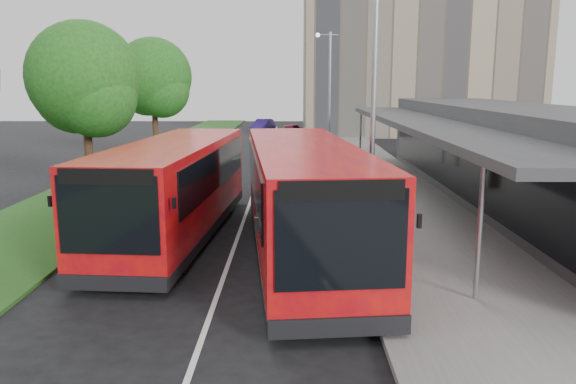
{
  "coord_description": "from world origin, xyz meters",
  "views": [
    {
      "loc": [
        1.76,
        -14.99,
        4.92
      ],
      "look_at": [
        1.64,
        2.65,
        1.5
      ],
      "focal_mm": 35.0,
      "sensor_mm": 36.0,
      "label": 1
    }
  ],
  "objects_px": {
    "tree_far": "(153,82)",
    "bollard": "(353,158)",
    "bus_second": "(175,189)",
    "car_far": "(263,126)",
    "bus_main": "(304,200)",
    "tree_mid": "(84,85)",
    "lamp_post_near": "(371,90)",
    "lamp_post_far": "(328,87)",
    "car_near": "(290,130)",
    "litter_bin": "(374,177)"
  },
  "relations": [
    {
      "from": "tree_mid",
      "to": "tree_far",
      "type": "height_order",
      "value": "tree_far"
    },
    {
      "from": "bollard",
      "to": "tree_far",
      "type": "bearing_deg",
      "value": 165.3
    },
    {
      "from": "lamp_post_near",
      "to": "bus_second",
      "type": "bearing_deg",
      "value": 174.04
    },
    {
      "from": "car_near",
      "to": "lamp_post_near",
      "type": "bearing_deg",
      "value": -64.09
    },
    {
      "from": "tree_far",
      "to": "litter_bin",
      "type": "height_order",
      "value": "tree_far"
    },
    {
      "from": "car_far",
      "to": "car_near",
      "type": "bearing_deg",
      "value": -42.64
    },
    {
      "from": "bus_main",
      "to": "bollard",
      "type": "height_order",
      "value": "bus_main"
    },
    {
      "from": "tree_mid",
      "to": "bollard",
      "type": "distance_m",
      "value": 15.76
    },
    {
      "from": "tree_far",
      "to": "bollard",
      "type": "height_order",
      "value": "tree_far"
    },
    {
      "from": "lamp_post_far",
      "to": "bus_second",
      "type": "distance_m",
      "value": 20.54
    },
    {
      "from": "lamp_post_far",
      "to": "car_near",
      "type": "distance_m",
      "value": 16.85
    },
    {
      "from": "tree_mid",
      "to": "car_near",
      "type": "relative_size",
      "value": 2.2
    },
    {
      "from": "bus_main",
      "to": "bollard",
      "type": "distance_m",
      "value": 17.61
    },
    {
      "from": "litter_bin",
      "to": "bollard",
      "type": "bearing_deg",
      "value": 92.06
    },
    {
      "from": "tree_mid",
      "to": "bollard",
      "type": "xyz_separation_m",
      "value": [
        12.39,
        8.75,
        -4.28
      ]
    },
    {
      "from": "car_far",
      "to": "bollard",
      "type": "bearing_deg",
      "value": -59.18
    },
    {
      "from": "car_near",
      "to": "litter_bin",
      "type": "bearing_deg",
      "value": -59.66
    },
    {
      "from": "bus_second",
      "to": "bollard",
      "type": "bearing_deg",
      "value": 68.04
    },
    {
      "from": "litter_bin",
      "to": "lamp_post_far",
      "type": "bearing_deg",
      "value": 97.75
    },
    {
      "from": "lamp_post_far",
      "to": "car_far",
      "type": "bearing_deg",
      "value": 104.38
    },
    {
      "from": "bus_main",
      "to": "car_near",
      "type": "distance_m",
      "value": 37.63
    },
    {
      "from": "tree_mid",
      "to": "tree_far",
      "type": "relative_size",
      "value": 0.97
    },
    {
      "from": "litter_bin",
      "to": "car_far",
      "type": "xyz_separation_m",
      "value": [
        -6.83,
        31.82,
        0.04
      ]
    },
    {
      "from": "bus_second",
      "to": "bollard",
      "type": "distance_m",
      "value": 16.89
    },
    {
      "from": "tree_mid",
      "to": "lamp_post_near",
      "type": "distance_m",
      "value": 13.18
    },
    {
      "from": "tree_far",
      "to": "lamp_post_far",
      "type": "xyz_separation_m",
      "value": [
        11.13,
        0.95,
        -0.31
      ]
    },
    {
      "from": "bus_main",
      "to": "bollard",
      "type": "xyz_separation_m",
      "value": [
        3.27,
        17.27,
        -1.09
      ]
    },
    {
      "from": "lamp_post_far",
      "to": "bus_second",
      "type": "height_order",
      "value": "lamp_post_far"
    },
    {
      "from": "bus_second",
      "to": "car_far",
      "type": "height_order",
      "value": "bus_second"
    },
    {
      "from": "bus_second",
      "to": "car_near",
      "type": "xyz_separation_m",
      "value": [
        3.58,
        35.51,
        -1.0
      ]
    },
    {
      "from": "bollard",
      "to": "bus_second",
      "type": "bearing_deg",
      "value": -115.89
    },
    {
      "from": "tree_far",
      "to": "litter_bin",
      "type": "bearing_deg",
      "value": -38.69
    },
    {
      "from": "bus_second",
      "to": "lamp_post_near",
      "type": "bearing_deg",
      "value": -2.03
    },
    {
      "from": "bus_main",
      "to": "bus_second",
      "type": "height_order",
      "value": "bus_main"
    },
    {
      "from": "bollard",
      "to": "lamp_post_near",
      "type": "bearing_deg",
      "value": -94.56
    },
    {
      "from": "lamp_post_near",
      "to": "bus_main",
      "type": "bearing_deg",
      "value": -143.91
    },
    {
      "from": "bus_second",
      "to": "bus_main",
      "type": "bearing_deg",
      "value": -23.35
    },
    {
      "from": "bollard",
      "to": "lamp_post_far",
      "type": "bearing_deg",
      "value": 106.7
    },
    {
      "from": "bollard",
      "to": "car_far",
      "type": "distance_m",
      "value": 25.8
    },
    {
      "from": "litter_bin",
      "to": "car_near",
      "type": "relative_size",
      "value": 0.28
    },
    {
      "from": "tree_far",
      "to": "lamp_post_near",
      "type": "bearing_deg",
      "value": -59.71
    },
    {
      "from": "tree_mid",
      "to": "lamp_post_near",
      "type": "height_order",
      "value": "lamp_post_near"
    },
    {
      "from": "bus_second",
      "to": "litter_bin",
      "type": "height_order",
      "value": "bus_second"
    },
    {
      "from": "tree_mid",
      "to": "bollard",
      "type": "relative_size",
      "value": 8.74
    },
    {
      "from": "lamp_post_near",
      "to": "car_near",
      "type": "distance_m",
      "value": 36.47
    },
    {
      "from": "lamp_post_far",
      "to": "litter_bin",
      "type": "distance_m",
      "value": 11.89
    },
    {
      "from": "tree_far",
      "to": "car_near",
      "type": "relative_size",
      "value": 2.28
    },
    {
      "from": "lamp_post_far",
      "to": "lamp_post_near",
      "type": "bearing_deg",
      "value": -90.0
    },
    {
      "from": "bus_second",
      "to": "lamp_post_far",
      "type": "bearing_deg",
      "value": 76.44
    },
    {
      "from": "lamp_post_near",
      "to": "tree_far",
      "type": "bearing_deg",
      "value": 120.29
    }
  ]
}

